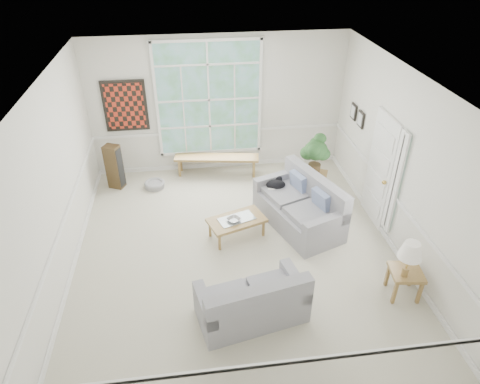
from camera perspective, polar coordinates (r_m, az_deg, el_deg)
The scene contains 24 objects.
floor at distance 7.60m, azimuth -0.55°, elevation -7.57°, with size 5.50×6.00×0.01m, color #BBB59F.
ceiling at distance 6.10m, azimuth -0.71°, elevation 14.48°, with size 5.50×6.00×0.02m, color white.
wall_back at distance 9.42m, azimuth -2.91°, elevation 11.48°, with size 5.50×0.02×3.00m, color silver.
wall_front at distance 4.44m, azimuth 4.38°, elevation -17.67°, with size 5.50×0.02×3.00m, color silver.
wall_left at distance 7.00m, azimuth -23.58°, elevation 0.55°, with size 0.02×6.00×3.00m, color silver.
wall_right at distance 7.52m, azimuth 20.70°, elevation 3.51°, with size 0.02×6.00×3.00m, color silver.
window_back at distance 9.31m, azimuth -4.17°, elevation 12.18°, with size 2.30×0.08×2.40m, color white.
entry_door at distance 8.17m, azimuth 18.09°, elevation 2.81°, with size 0.08×0.90×2.10m, color white.
door_sidelight at distance 7.64m, azimuth 20.03°, elevation 1.10°, with size 0.08×0.26×1.90m, color white.
wall_art at distance 9.39m, azimuth -15.06°, elevation 11.00°, with size 0.90×0.06×1.10m, color maroon.
wall_frame_near at distance 8.89m, azimuth 15.75°, elevation 9.31°, with size 0.04×0.26×0.32m, color black.
wall_frame_far at distance 9.23m, azimuth 14.86°, elevation 10.32°, with size 0.04×0.26×0.32m, color black.
loveseat_right at distance 7.94m, azimuth 7.84°, elevation -1.48°, with size 0.92×1.78×0.97m, color gray.
loveseat_front at distance 6.22m, azimuth 1.55°, elevation -13.64°, with size 1.52×0.79×0.82m, color gray.
coffee_table at distance 7.76m, azimuth -0.44°, elevation -4.75°, with size 1.00×0.55×0.37m, color olive.
pewter_bowl at distance 7.58m, azimuth -0.84°, elevation -3.68°, with size 0.28×0.28×0.07m, color #A5A5AA.
window_bench at distance 9.64m, azimuth -3.10°, elevation 3.58°, with size 1.87×0.36×0.44m, color olive.
end_table at distance 9.01m, azimuth 9.79°, elevation 1.03°, with size 0.49×0.49×0.49m, color olive.
houseplant at distance 8.70m, azimuth 10.04°, elevation 4.93°, with size 0.50×0.50×0.86m, color #254E23, non-canonical shape.
side_table at distance 7.10m, azimuth 20.97°, elevation -11.20°, with size 0.46×0.46×0.47m, color olive.
table_lamp at distance 6.67m, azimuth 21.56°, elevation -8.37°, with size 0.35×0.35×0.60m, color white, non-canonical shape.
pet_bed at distance 9.40m, azimuth -11.32°, elevation 1.01°, with size 0.44×0.44×0.13m, color gray.
floor_speaker at distance 9.41m, azimuth -16.42°, elevation 3.26°, with size 0.30×0.24×0.97m, color #402F19.
cat at distance 8.27m, azimuth 4.79°, elevation 1.05°, with size 0.38×0.27×0.18m, color black.
Camera 1 is at (-0.69, -5.75, 4.92)m, focal length 32.00 mm.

